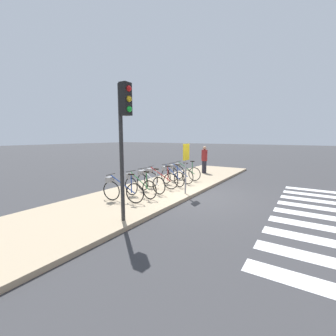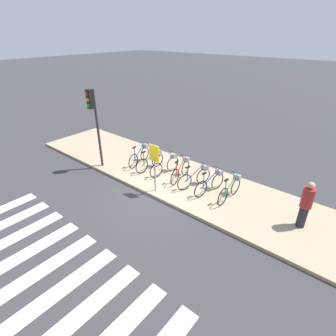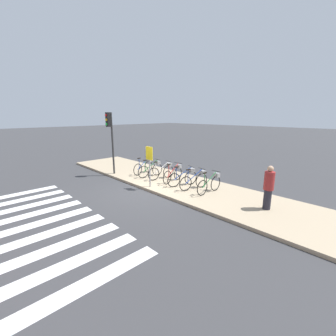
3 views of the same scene
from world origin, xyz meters
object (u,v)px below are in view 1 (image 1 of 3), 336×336
parked_bicycle_0 (120,189)px  parked_bicycle_1 (138,185)px  parked_bicycle_2 (149,181)px  traffic_light (124,124)px  parked_bicycle_3 (159,178)px  parked_bicycle_6 (185,171)px  sign_post (186,160)px  parked_bicycle_4 (171,175)px  pedestrian (204,159)px  parked_bicycle_5 (178,173)px

parked_bicycle_0 → parked_bicycle_1: size_ratio=0.99×
parked_bicycle_2 → traffic_light: 3.62m
parked_bicycle_3 → parked_bicycle_6: (2.21, -0.03, 0.00)m
parked_bicycle_3 → sign_post: 1.63m
traffic_light → sign_post: (3.25, 0.05, -1.15)m
parked_bicycle_4 → pedestrian: size_ratio=0.95×
pedestrian → sign_post: sign_post is taller
parked_bicycle_0 → sign_post: sign_post is taller
pedestrian → traffic_light: bearing=-170.1°
parked_bicycle_6 → pedestrian: bearing=0.1°
pedestrian → parked_bicycle_0: bearing=-179.6°
pedestrian → traffic_light: (-8.06, -1.41, 1.61)m
parked_bicycle_0 → traffic_light: bearing=-130.8°
parked_bicycle_2 → parked_bicycle_6: 2.96m
parked_bicycle_2 → sign_post: sign_post is taller
traffic_light → pedestrian: bearing=9.9°
parked_bicycle_3 → pedestrian: (4.61, -0.02, 0.39)m
parked_bicycle_6 → traffic_light: 6.16m
parked_bicycle_1 → parked_bicycle_2: (0.75, 0.10, 0.00)m
traffic_light → sign_post: traffic_light is taller
parked_bicycle_2 → parked_bicycle_6: bearing=0.7°
parked_bicycle_3 → sign_post: (-0.20, -1.38, 0.84)m
parked_bicycle_1 → sign_post: size_ratio=0.83×
parked_bicycle_1 → sign_post: sign_post is taller
parked_bicycle_6 → parked_bicycle_5: bearing=-173.8°
parked_bicycle_6 → pedestrian: size_ratio=0.99×
parked_bicycle_2 → parked_bicycle_3: 0.75m
parked_bicycle_5 → parked_bicycle_2: bearing=178.8°
parked_bicycle_0 → parked_bicycle_4: bearing=-0.8°
parked_bicycle_0 → pedestrian: size_ratio=0.98×
parked_bicycle_3 → parked_bicycle_4: size_ratio=1.04×
parked_bicycle_4 → parked_bicycle_5: bearing=0.2°
parked_bicycle_1 → parked_bicycle_0: bearing=173.0°
parked_bicycle_5 → pedestrian: 3.18m
parked_bicycle_0 → sign_post: 2.59m
parked_bicycle_1 → pedestrian: size_ratio=0.99×
traffic_light → sign_post: bearing=0.9°
parked_bicycle_0 → parked_bicycle_5: size_ratio=1.00×
parked_bicycle_5 → sign_post: sign_post is taller
parked_bicycle_1 → parked_bicycle_5: size_ratio=1.01×
parked_bicycle_4 → sign_post: bearing=-127.9°
parked_bicycle_0 → traffic_light: (-1.17, -1.36, 2.00)m
parked_bicycle_4 → parked_bicycle_0: bearing=179.2°
pedestrian → parked_bicycle_1: bearing=-178.7°
parked_bicycle_3 → parked_bicycle_5: bearing=-4.3°
parked_bicycle_1 → parked_bicycle_2: bearing=7.7°
parked_bicycle_1 → pedestrian: pedestrian is taller
parked_bicycle_6 → parked_bicycle_4: bearing=-176.6°
parked_bicycle_4 → pedestrian: 3.85m
parked_bicycle_3 → parked_bicycle_5: (1.46, -0.11, 0.00)m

